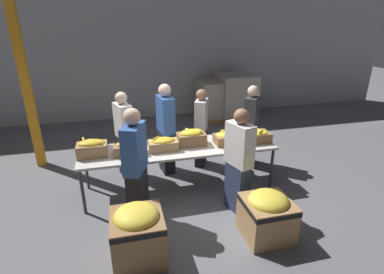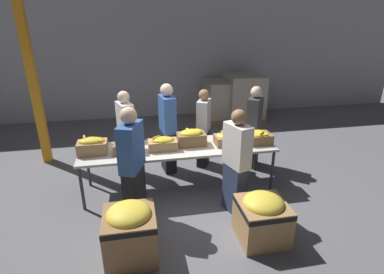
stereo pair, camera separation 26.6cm
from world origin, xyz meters
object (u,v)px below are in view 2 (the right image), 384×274
object	(u,v)px
donation_bin_1	(262,216)
volunteer_3	(236,163)
sorting_table	(179,149)
banana_box_2	(163,143)
banana_box_4	(226,139)
volunteer_0	(204,129)
volunteer_1	(133,167)
volunteer_2	(127,134)
banana_box_3	(192,137)
donation_bin_0	(130,230)
pallet_stack_1	(223,101)
volunteer_5	(254,128)
banana_box_5	(259,137)
banana_box_1	(129,146)
pallet_stack_0	(244,98)
banana_box_0	(92,146)
support_pillar	(30,66)
volunteer_4	(168,129)

from	to	relation	value
donation_bin_1	volunteer_3	bearing A→B (deg)	102.75
sorting_table	banana_box_2	world-z (taller)	banana_box_2
banana_box_4	volunteer_0	size ratio (longest dim) A/B	0.24
volunteer_1	volunteer_2	distance (m)	1.48
volunteer_0	volunteer_1	distance (m)	2.10
banana_box_3	donation_bin_0	distance (m)	1.99
donation_bin_0	volunteer_0	bearing A→B (deg)	58.06
pallet_stack_1	volunteer_2	bearing A→B (deg)	-133.26
volunteer_5	pallet_stack_1	size ratio (longest dim) A/B	1.43
banana_box_5	volunteer_0	distance (m)	1.20
sorting_table	volunteer_3	distance (m)	1.12
banana_box_1	volunteer_0	world-z (taller)	volunteer_0
banana_box_1	volunteer_5	bearing A→B (deg)	15.74
banana_box_2	volunteer_0	bearing A→B (deg)	44.30
banana_box_2	pallet_stack_0	bearing A→B (deg)	52.71
sorting_table	volunteer_5	xyz separation A→B (m)	(1.60, 0.62, 0.07)
volunteer_1	volunteer_2	world-z (taller)	volunteer_1
banana_box_1	pallet_stack_0	world-z (taller)	pallet_stack_0
banana_box_2	banana_box_5	bearing A→B (deg)	-0.94
banana_box_0	donation_bin_1	size ratio (longest dim) A/B	0.69
banana_box_0	donation_bin_1	bearing A→B (deg)	-33.60
donation_bin_1	donation_bin_0	bearing A→B (deg)	180.00
pallet_stack_1	donation_bin_0	bearing A→B (deg)	-117.66
sorting_table	donation_bin_1	xyz separation A→B (m)	(0.90, -1.53, -0.39)
sorting_table	volunteer_2	bearing A→B (deg)	139.64
support_pillar	pallet_stack_1	size ratio (longest dim) A/B	3.47
banana_box_2	volunteer_5	world-z (taller)	volunteer_5
banana_box_2	donation_bin_0	distance (m)	1.67
banana_box_5	volunteer_4	size ratio (longest dim) A/B	0.25
volunteer_5	donation_bin_1	size ratio (longest dim) A/B	2.43
volunteer_0	pallet_stack_1	world-z (taller)	volunteer_0
banana_box_4	banana_box_5	distance (m)	0.59
volunteer_2	volunteer_4	world-z (taller)	volunteer_4
volunteer_1	volunteer_3	bearing A→B (deg)	-72.65
donation_bin_1	banana_box_2	bearing A→B (deg)	128.38
volunteer_1	volunteer_4	world-z (taller)	same
banana_box_2	donation_bin_1	world-z (taller)	banana_box_2
banana_box_4	volunteer_1	distance (m)	1.74
volunteer_1	volunteer_3	distance (m)	1.52
banana_box_0	volunteer_2	size ratio (longest dim) A/B	0.28
banana_box_3	banana_box_5	xyz separation A→B (m)	(1.17, -0.12, -0.03)
banana_box_0	volunteer_2	distance (m)	0.92
banana_box_1	pallet_stack_1	world-z (taller)	pallet_stack_1
sorting_table	pallet_stack_0	xyz separation A→B (m)	(2.47, 3.55, -0.10)
sorting_table	volunteer_1	size ratio (longest dim) A/B	1.88
sorting_table	support_pillar	xyz separation A→B (m)	(-2.59, 1.61, 1.25)
volunteer_2	donation_bin_0	world-z (taller)	volunteer_2
volunteer_4	banana_box_3	bearing A→B (deg)	18.55
support_pillar	sorting_table	bearing A→B (deg)	-31.96
banana_box_3	volunteer_2	size ratio (longest dim) A/B	0.29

